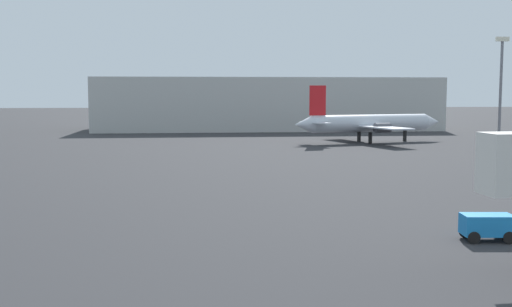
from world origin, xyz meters
name	(u,v)px	position (x,y,z in m)	size (l,w,h in m)	color
airplane_distant	(369,123)	(21.89, 77.40, 2.82)	(23.91, 19.75, 8.22)	silver
baggage_cart	(487,226)	(10.51, 17.89, 0.76)	(2.53, 1.61, 1.30)	#1972BF
light_mast_right	(501,78)	(52.06, 97.37, 9.84)	(2.40, 0.50, 17.21)	slate
terminal_building	(265,104)	(11.16, 113.63, 5.04)	(65.71, 22.86, 10.07)	#B7B7B2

